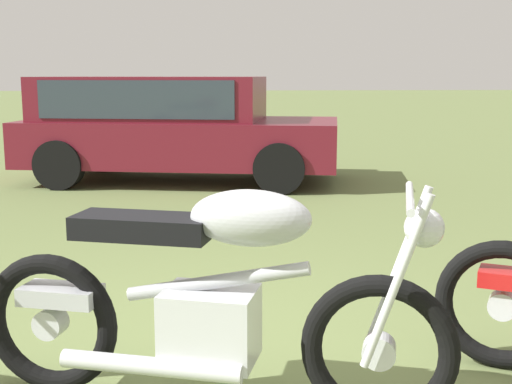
# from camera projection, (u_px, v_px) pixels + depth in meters

# --- Properties ---
(ground_plane) EXTENTS (120.00, 120.00, 0.00)m
(ground_plane) POSITION_uv_depth(u_px,v_px,m) (183.00, 380.00, 3.24)
(ground_plane) COLOR olive
(motorcycle_silver) EXTENTS (2.08, 0.92, 1.02)m
(motorcycle_silver) POSITION_uv_depth(u_px,v_px,m) (211.00, 301.00, 2.90)
(motorcycle_silver) COLOR black
(motorcycle_silver) RESTS_ON ground
(car_burgundy) EXTENTS (4.51, 2.64, 1.43)m
(car_burgundy) POSITION_uv_depth(u_px,v_px,m) (167.00, 121.00, 9.20)
(car_burgundy) COLOR maroon
(car_burgundy) RESTS_ON ground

